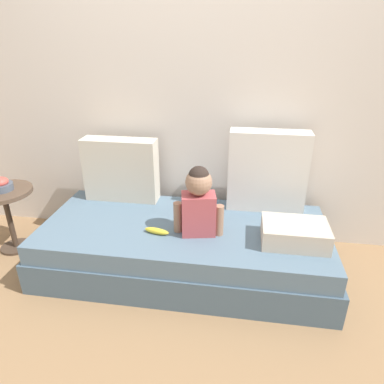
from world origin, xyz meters
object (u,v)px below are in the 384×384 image
throw_pillow_right (267,171)px  folded_blanket (295,233)px  side_table (6,204)px  couch (184,247)px  toddler (199,201)px  fruit_bowl (1,185)px  throw_pillow_left (121,170)px  banana (157,231)px

throw_pillow_right → folded_blanket: 0.53m
folded_blanket → side_table: 2.08m
couch → folded_blanket: 0.76m
toddler → fruit_bowl: toddler is taller
toddler → side_table: toddler is taller
side_table → fruit_bowl: (0.00, -0.00, 0.16)m
fruit_bowl → side_table: bearing=174.6°
throw_pillow_left → toddler: size_ratio=1.21×
folded_blanket → toddler: bearing=177.8°
throw_pillow_right → toddler: throw_pillow_right is taller
throw_pillow_left → fruit_bowl: bearing=-160.1°
couch → toddler: 0.44m
folded_blanket → throw_pillow_right: bearing=110.4°
throw_pillow_left → toddler: throw_pillow_left is taller
folded_blanket → side_table: side_table is taller
throw_pillow_right → folded_blanket: bearing=-69.6°
couch → throw_pillow_left: throw_pillow_left is taller
couch → fruit_bowl: (-1.36, 0.05, 0.37)m
toddler → banana: 0.34m
folded_blanket → side_table: size_ratio=0.79×
throw_pillow_right → folded_blanket: throw_pillow_right is taller
throw_pillow_left → banana: bearing=-50.9°
couch → throw_pillow_right: size_ratio=3.40×
folded_blanket → throw_pillow_left: bearing=160.3°
throw_pillow_right → fruit_bowl: 1.93m
throw_pillow_left → folded_blanket: size_ratio=1.40×
couch → throw_pillow_left: (-0.55, 0.34, 0.42)m
toddler → fruit_bowl: 1.48m
banana → side_table: bearing=171.2°
banana → side_table: size_ratio=0.34×
side_table → throw_pillow_left: bearing=19.9°
couch → throw_pillow_right: throw_pillow_right is taller
throw_pillow_right → banana: (-0.70, -0.48, -0.27)m
fruit_bowl → throw_pillow_right: bearing=8.8°
couch → banana: size_ratio=11.70×
throw_pillow_left → side_table: bearing=-160.1°
throw_pillow_right → couch: bearing=-148.1°
couch → folded_blanket: size_ratio=4.97×
throw_pillow_left → throw_pillow_right: throw_pillow_right is taller
side_table → fruit_bowl: 0.16m
couch → fruit_bowl: size_ratio=12.27×
throw_pillow_right → banana: size_ratio=3.44×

